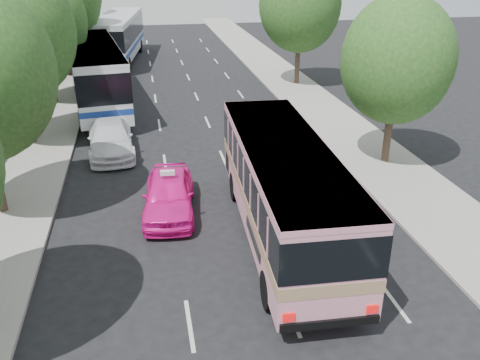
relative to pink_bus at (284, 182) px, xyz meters
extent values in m
plane|color=black|center=(-1.88, -2.12, -2.22)|extent=(120.00, 120.00, 0.00)
cube|color=#9E998E|center=(-10.38, 17.88, -2.15)|extent=(4.00, 90.00, 0.15)
cube|color=#9E998E|center=(6.62, 17.88, -2.16)|extent=(4.00, 90.00, 0.12)
cube|color=#9E998E|center=(-12.18, 17.88, -1.32)|extent=(0.30, 90.00, 1.50)
cylinder|color=#38281E|center=(-10.58, 11.88, -0.32)|extent=(0.36, 0.36, 3.80)
ellipsoid|color=#1C4C1B|center=(-10.58, 11.88, 3.68)|extent=(6.00, 6.00, 6.90)
sphere|color=#1C4C1B|center=(-10.18, 11.58, 4.88)|extent=(3.90, 3.90, 3.90)
cylinder|color=#38281E|center=(-10.48, 19.88, -0.47)|extent=(0.36, 0.36, 3.50)
ellipsoid|color=#1C4C1B|center=(-10.48, 19.88, 3.21)|extent=(5.52, 5.52, 6.35)
sphere|color=#1C4C1B|center=(-10.08, 19.58, 4.31)|extent=(3.59, 3.59, 3.59)
cylinder|color=#38281E|center=(-10.38, 27.88, -0.23)|extent=(0.36, 0.36, 3.99)
cylinder|color=#38281E|center=(-10.58, 35.88, -0.36)|extent=(0.36, 0.36, 3.72)
cylinder|color=#38281E|center=(6.82, 5.88, -0.61)|extent=(0.36, 0.36, 3.23)
ellipsoid|color=#1C4C1B|center=(6.82, 5.88, 2.79)|extent=(5.10, 5.10, 5.87)
sphere|color=#1C4C1B|center=(7.22, 5.58, 3.81)|extent=(3.32, 3.31, 3.31)
cylinder|color=#38281E|center=(7.12, 21.88, -0.32)|extent=(0.36, 0.36, 3.80)
ellipsoid|color=#1C4C1B|center=(7.12, 21.88, 3.68)|extent=(6.00, 6.00, 6.90)
cube|color=pink|center=(0.00, 0.00, -0.15)|extent=(3.28, 11.27, 2.99)
cube|color=#9E7A59|center=(0.00, 0.00, -0.49)|extent=(3.32, 11.30, 0.39)
cube|color=black|center=(0.00, 0.00, 0.40)|extent=(3.33, 11.31, 1.23)
cube|color=pink|center=(0.00, 0.00, 1.26)|extent=(3.30, 11.30, 0.18)
cylinder|color=black|center=(-1.10, 3.40, -1.64)|extent=(0.39, 1.17, 1.16)
cylinder|color=black|center=(1.39, 3.29, -1.64)|extent=(0.39, 1.17, 1.16)
cylinder|color=black|center=(-1.41, -3.73, -1.64)|extent=(0.39, 1.17, 1.16)
cylinder|color=black|center=(1.08, -3.84, -1.64)|extent=(0.39, 1.17, 1.16)
imported|color=#FF169F|center=(-3.88, 2.68, -1.40)|extent=(2.38, 4.98, 1.64)
imported|color=white|center=(-6.38, 9.79, -1.44)|extent=(2.57, 5.54, 1.57)
cube|color=white|center=(-7.49, 18.57, 0.12)|extent=(4.65, 13.79, 3.44)
cube|color=black|center=(-7.49, 18.57, 0.54)|extent=(4.70, 13.83, 1.69)
cube|color=navy|center=(-7.49, 18.57, -0.76)|extent=(4.69, 13.82, 0.34)
cube|color=white|center=(-7.49, 18.57, 1.76)|extent=(4.67, 13.82, 0.16)
cylinder|color=black|center=(-9.34, 22.65, -1.60)|extent=(0.52, 1.28, 1.24)
cylinder|color=black|center=(-6.79, 22.99, -1.60)|extent=(0.52, 1.28, 1.24)
cylinder|color=black|center=(-8.14, 13.71, -1.60)|extent=(0.52, 1.28, 1.24)
cylinder|color=black|center=(-5.59, 14.05, -1.60)|extent=(0.52, 1.28, 1.24)
cube|color=silver|center=(-6.38, 33.70, 0.13)|extent=(4.54, 13.88, 3.46)
cube|color=black|center=(-6.38, 33.70, 0.56)|extent=(4.60, 13.92, 1.70)
cube|color=navy|center=(-6.38, 33.70, -0.75)|extent=(4.59, 13.90, 0.34)
cube|color=silver|center=(-6.38, 33.70, 1.79)|extent=(4.57, 13.90, 0.16)
cylinder|color=black|center=(-7.14, 38.14, -1.60)|extent=(0.51, 1.28, 1.25)
cylinder|color=black|center=(-4.56, 37.82, -1.60)|extent=(0.51, 1.28, 1.25)
cylinder|color=black|center=(-8.25, 29.12, -1.60)|extent=(0.51, 1.28, 1.25)
cylinder|color=black|center=(-5.68, 28.81, -1.60)|extent=(0.51, 1.28, 1.25)
cube|color=silver|center=(-3.88, 2.68, -0.49)|extent=(0.56, 0.23, 0.18)
camera|label=1|loc=(-4.52, -15.41, 7.38)|focal=38.00mm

